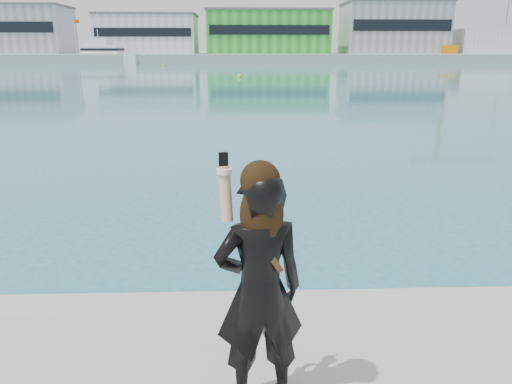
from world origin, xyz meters
TOP-DOWN VIEW (x-y plane):
  - far_quay at (0.00, 130.00)m, footprint 320.00×40.00m
  - warehouse_grey_left at (-55.00, 127.98)m, footprint 26.52×16.36m
  - warehouse_white at (-22.00, 127.98)m, footprint 24.48×15.35m
  - warehouse_green at (8.00, 127.98)m, footprint 30.60×16.36m
  - warehouse_grey_right at (40.00, 127.98)m, footprint 25.50×15.35m
  - ancillary_shed at (62.00, 126.00)m, footprint 12.00×10.00m
  - flagpole_left at (-37.91, 121.00)m, footprint 1.28×0.16m
  - flagpole_right at (22.09, 121.00)m, footprint 1.28×0.16m
  - motor_yacht at (-29.52, 113.32)m, footprint 16.23×7.67m
  - buoy_near at (0.60, 57.09)m, footprint 0.50×0.50m
  - buoy_far at (-14.07, 96.71)m, footprint 0.50×0.50m
  - woman at (0.60, -0.76)m, footprint 0.72×0.53m

SIDE VIEW (x-z plane):
  - buoy_near at x=0.60m, z-range -0.25..0.25m
  - buoy_far at x=-14.07m, z-range -0.25..0.25m
  - far_quay at x=0.00m, z-range 0.00..2.00m
  - woman at x=0.60m, z-range 0.81..2.71m
  - motor_yacht at x=-29.52m, z-range -1.60..5.71m
  - ancillary_shed at x=62.00m, z-range 2.00..8.00m
  - flagpole_left at x=-37.91m, z-range 2.54..10.54m
  - flagpole_right at x=22.09m, z-range 2.54..10.54m
  - warehouse_white at x=-22.00m, z-range 2.01..11.51m
  - warehouse_green at x=8.00m, z-range 2.01..12.51m
  - warehouse_grey_left at x=-55.00m, z-range 2.01..13.51m
  - warehouse_grey_right at x=40.00m, z-range 2.01..14.51m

